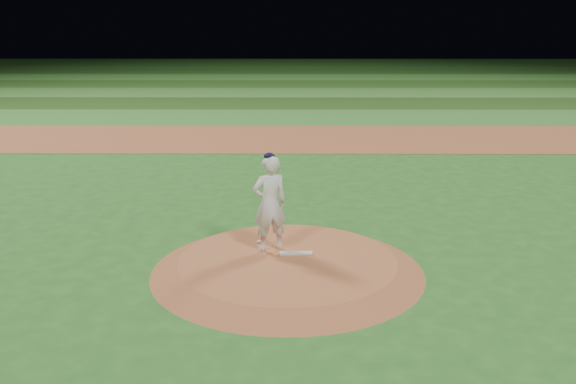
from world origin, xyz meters
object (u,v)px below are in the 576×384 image
at_px(pitching_rubber, 296,253).
at_px(rosin_bag, 259,241).
at_px(pitchers_mound, 287,265).
at_px(pitcher_on_mound, 270,203).

height_order(pitching_rubber, rosin_bag, rosin_bag).
relative_size(pitchers_mound, pitching_rubber, 8.08).
relative_size(rosin_bag, pitcher_on_mound, 0.05).
xyz_separation_m(pitchers_mound, rosin_bag, (-0.63, 0.97, 0.16)).
height_order(pitchers_mound, pitcher_on_mound, pitcher_on_mound).
bearing_deg(pitcher_on_mound, rosin_bag, 121.10).
relative_size(pitching_rubber, rosin_bag, 6.16).
bearing_deg(pitching_rubber, rosin_bag, 138.34).
relative_size(pitchers_mound, rosin_bag, 49.83).
height_order(pitchers_mound, rosin_bag, rosin_bag).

